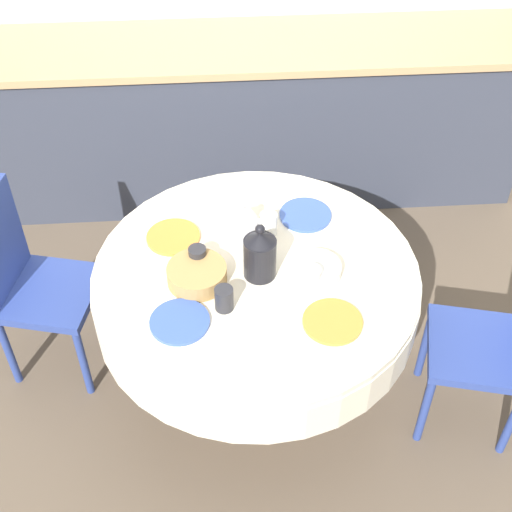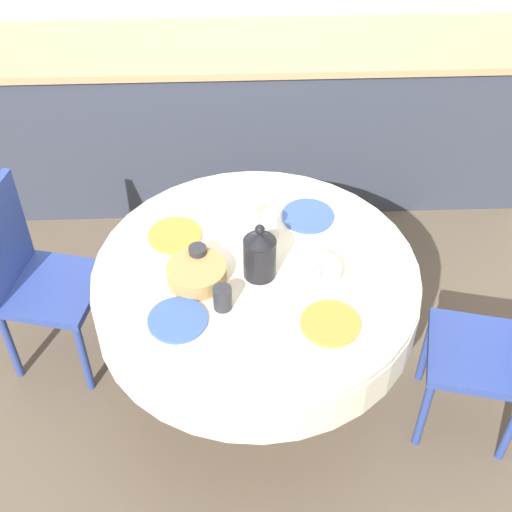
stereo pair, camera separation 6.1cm
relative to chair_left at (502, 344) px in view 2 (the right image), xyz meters
name	(u,v)px [view 2 (the right image)]	position (x,y,z in m)	size (l,w,h in m)	color
ground_plane	(256,381)	(-0.97, 0.24, -0.52)	(12.00, 12.00, 0.00)	brown
kitchen_counter	(246,119)	(-0.97, 1.74, -0.05)	(3.24, 0.64, 0.94)	#383D4C
dining_table	(256,292)	(-0.97, 0.24, 0.09)	(1.32, 1.32, 0.73)	olive
chair_left	(502,344)	(0.00, 0.00, 0.00)	(0.48, 0.48, 0.94)	#2D428E
chair_right	(32,274)	(-1.95, 0.47, 0.00)	(0.48, 0.48, 0.94)	#2D428E
plate_near_left	(178,320)	(-1.27, -0.02, 0.22)	(0.22, 0.22, 0.01)	#3856AD
cup_near_left	(222,298)	(-1.11, 0.05, 0.27)	(0.07, 0.07, 0.10)	#28282D
plate_near_right	(330,323)	(-0.71, -0.05, 0.22)	(0.22, 0.22, 0.01)	orange
cup_near_right	(311,280)	(-0.77, 0.13, 0.27)	(0.07, 0.07, 0.10)	white
plate_far_left	(175,235)	(-1.30, 0.45, 0.22)	(0.22, 0.22, 0.01)	orange
cup_far_left	(198,257)	(-1.20, 0.28, 0.27)	(0.07, 0.07, 0.10)	#28282D
plate_far_right	(308,216)	(-0.74, 0.56, 0.22)	(0.22, 0.22, 0.01)	#3856AD
cup_far_right	(270,224)	(-0.91, 0.46, 0.27)	(0.07, 0.07, 0.10)	white
coffee_carafe	(260,254)	(-0.96, 0.22, 0.32)	(0.13, 0.13, 0.25)	black
teapot	(243,223)	(-1.02, 0.43, 0.30)	(0.20, 0.14, 0.19)	white
bread_basket	(197,273)	(-1.21, 0.20, 0.25)	(0.23, 0.23, 0.07)	#AD844C
fruit_bowl	(316,272)	(-0.74, 0.20, 0.24)	(0.20, 0.20, 0.06)	silver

